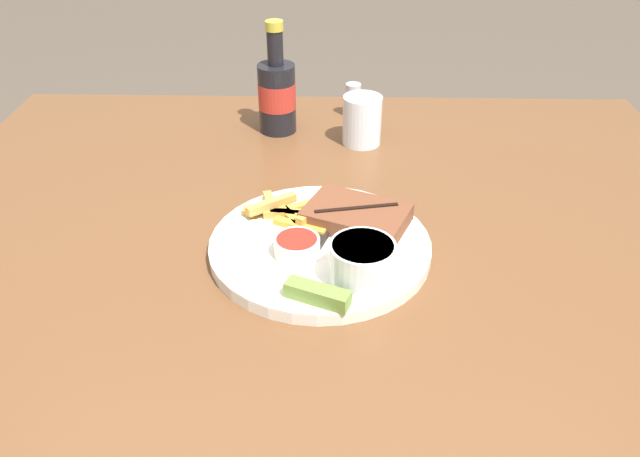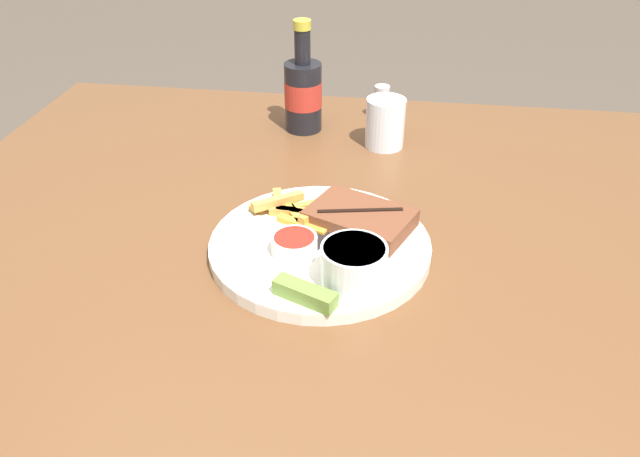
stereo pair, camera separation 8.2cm
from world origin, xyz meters
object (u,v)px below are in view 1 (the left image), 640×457
dipping_sauce_cup (297,246)px  knife_utensil (333,226)px  fork_utensil (268,227)px  salt_shaker (353,100)px  beer_bottle (277,94)px  drinking_glass (362,120)px  steak_portion (356,216)px  coleslaw_cup (362,261)px  dinner_plate (320,246)px  pickle_spear (319,294)px

dipping_sauce_cup → knife_utensil: size_ratio=0.37×
fork_utensil → salt_shaker: bearing=96.6°
dipping_sauce_cup → fork_utensil: bearing=125.1°
beer_bottle → drinking_glass: size_ratio=2.32×
drinking_glass → salt_shaker: 0.12m
knife_utensil → steak_portion: bearing=-53.1°
coleslaw_cup → steak_portion: bearing=91.6°
drinking_glass → salt_shaker: (-0.01, 0.12, -0.01)m
dinner_plate → pickle_spear: pickle_spear is taller
dipping_sauce_cup → salt_shaker: 0.50m
dinner_plate → dipping_sauce_cup: (-0.03, -0.03, 0.02)m
coleslaw_cup → dipping_sauce_cup: bearing=147.6°
fork_utensil → salt_shaker: (0.12, 0.43, 0.01)m
steak_portion → pickle_spear: 0.17m
beer_bottle → fork_utensil: bearing=-87.5°
salt_shaker → steak_portion: bearing=-90.5°
dinner_plate → steak_portion: steak_portion is taller
coleslaw_cup → salt_shaker: size_ratio=1.24×
fork_utensil → knife_utensil: 0.09m
knife_utensil → fork_utensil: bearing=110.8°
fork_utensil → steak_portion: bearing=29.0°
dipping_sauce_cup → knife_utensil: bearing=54.2°
dinner_plate → coleslaw_cup: bearing=-57.6°
coleslaw_cup → beer_bottle: beer_bottle is taller
knife_utensil → dinner_plate: bearing=171.7°
dinner_plate → pickle_spear: size_ratio=3.67×
steak_portion → fork_utensil: 0.12m
dinner_plate → pickle_spear: 0.13m
fork_utensil → salt_shaker: salt_shaker is taller
steak_portion → coleslaw_cup: size_ratio=2.02×
pickle_spear → drinking_glass: drinking_glass is taller
dinner_plate → coleslaw_cup: coleslaw_cup is taller
dipping_sauce_cup → dinner_plate: bearing=46.8°
beer_bottle → dinner_plate: bearing=-77.3°
pickle_spear → fork_utensil: bearing=115.7°
drinking_glass → salt_shaker: drinking_glass is taller
steak_portion → coleslaw_cup: 0.13m
dipping_sauce_cup → salt_shaker: salt_shaker is taller
fork_utensil → drinking_glass: 0.34m
dinner_plate → pickle_spear: bearing=-89.1°
pickle_spear → drinking_glass: bearing=82.1°
salt_shaker → knife_utensil: bearing=-94.8°
dinner_plate → dipping_sauce_cup: dipping_sauce_cup is taller
salt_shaker → dinner_plate: bearing=-96.5°
coleslaw_cup → pickle_spear: size_ratio=0.99×
steak_portion → knife_utensil: (-0.03, -0.01, -0.01)m
pickle_spear → fork_utensil: pickle_spear is taller
coleslaw_cup → beer_bottle: (-0.14, 0.47, 0.02)m
knife_utensil → drinking_glass: drinking_glass is taller
dinner_plate → beer_bottle: size_ratio=1.47×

